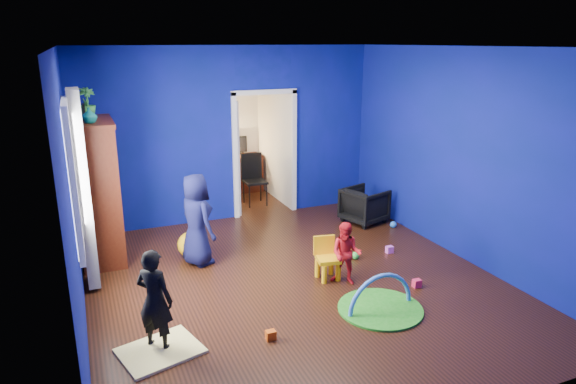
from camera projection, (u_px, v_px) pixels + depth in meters
name	position (u px, v px, depth m)	size (l,w,h in m)	color
floor	(296.00, 283.00, 6.54)	(5.00, 5.50, 0.01)	black
ceiling	(297.00, 47.00, 5.72)	(5.00, 5.50, 0.01)	white
wall_back	(231.00, 135.00, 8.56)	(5.00, 0.02, 2.90)	navy
wall_front	(448.00, 260.00, 3.69)	(5.00, 0.02, 2.90)	navy
wall_left	(71.00, 196.00, 5.20)	(0.02, 5.50, 2.90)	navy
wall_right	(463.00, 155.00, 7.05)	(0.02, 5.50, 2.90)	navy
alcove	(248.00, 136.00, 9.61)	(1.00, 1.75, 2.50)	silver
armchair	(364.00, 205.00, 8.65)	(0.64, 0.65, 0.59)	black
child_black	(155.00, 300.00, 5.02)	(0.39, 0.25, 1.06)	black
child_navy	(197.00, 220.00, 6.94)	(0.62, 0.41, 1.28)	#0F1838
toddler_red	(346.00, 254.00, 6.42)	(0.39, 0.31, 0.81)	red
vase	(89.00, 115.00, 6.47)	(0.19, 0.19, 0.20)	#0C5465
potted_plant	(87.00, 103.00, 6.90)	(0.23, 0.23, 0.41)	#338D36
tv_armoire	(97.00, 191.00, 7.04)	(0.58, 1.14, 1.96)	#3E0F0A
crt_tv	(100.00, 188.00, 7.05)	(0.46, 0.70, 0.54)	silver
yellow_blanket	(160.00, 351.00, 5.08)	(0.75, 0.60, 0.03)	#F2E07A
hopper_ball	(191.00, 245.00, 7.27)	(0.37, 0.37, 0.37)	yellow
kid_chair	(328.00, 261.00, 6.59)	(0.28, 0.28, 0.50)	yellow
play_mat	(380.00, 309.00, 5.88)	(0.97, 0.97, 0.03)	green
toy_arch	(380.00, 308.00, 5.88)	(0.87, 0.87, 0.05)	#3F8CD8
window_left	(71.00, 178.00, 5.49)	(0.03, 0.95, 1.55)	white
curtain	(84.00, 191.00, 6.11)	(0.14, 0.42, 2.40)	slate
doorway	(265.00, 156.00, 8.90)	(1.16, 0.10, 2.10)	white
study_desk	(240.00, 173.00, 10.42)	(0.88, 0.44, 0.75)	#3D140A
desk_monitor	(237.00, 144.00, 10.37)	(0.40, 0.05, 0.32)	black
desk_lamp	(224.00, 147.00, 10.22)	(0.14, 0.14, 0.14)	#FFD88C
folding_chair	(255.00, 181.00, 9.55)	(0.40, 0.40, 0.92)	black
book_shelf	(236.00, 91.00, 10.06)	(0.88, 0.24, 0.04)	white
toy_0	(417.00, 283.00, 6.41)	(0.10, 0.08, 0.10)	#F9294D
toy_1	(393.00, 224.00, 8.46)	(0.11, 0.11, 0.11)	blue
toy_2	(271.00, 335.00, 5.28)	(0.10, 0.08, 0.10)	#DB4E0B
toy_3	(355.00, 255.00, 7.24)	(0.11, 0.11, 0.11)	green
toy_4	(389.00, 250.00, 7.45)	(0.10, 0.08, 0.10)	#DD53CA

